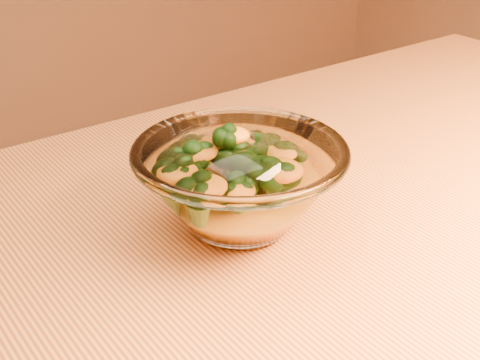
# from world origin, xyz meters

# --- Properties ---
(table) EXTENTS (1.20, 0.80, 0.75)m
(table) POSITION_xyz_m (0.00, 0.00, 0.65)
(table) COLOR #DC8942
(table) RESTS_ON ground
(glass_bowl) EXTENTS (0.19, 0.19, 0.08)m
(glass_bowl) POSITION_xyz_m (-0.08, 0.11, 0.79)
(glass_bowl) COLOR white
(glass_bowl) RESTS_ON table
(cheese_sauce) EXTENTS (0.11, 0.11, 0.03)m
(cheese_sauce) POSITION_xyz_m (-0.08, 0.11, 0.78)
(cheese_sauce) COLOR orange
(cheese_sauce) RESTS_ON glass_bowl
(broccoli_heap) EXTENTS (0.13, 0.12, 0.07)m
(broccoli_heap) POSITION_xyz_m (-0.09, 0.11, 0.81)
(broccoli_heap) COLOR black
(broccoli_heap) RESTS_ON cheese_sauce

